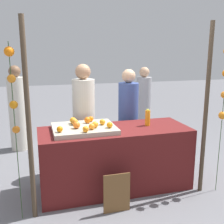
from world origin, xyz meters
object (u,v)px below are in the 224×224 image
at_px(juice_bottle, 148,118).
at_px(stall_counter, 115,158).
at_px(orange_0, 92,127).
at_px(vendor_left, 84,123).
at_px(vendor_right, 128,122).
at_px(orange_1, 86,129).
at_px(chalkboard_sign, 117,193).

bearing_deg(juice_bottle, stall_counter, -176.01).
xyz_separation_m(orange_0, vendor_left, (0.04, 0.77, -0.16)).
height_order(juice_bottle, vendor_left, vendor_left).
bearing_deg(stall_counter, vendor_left, 116.55).
xyz_separation_m(stall_counter, orange_0, (-0.35, -0.15, 0.53)).
distance_m(orange_0, vendor_right, 1.14).
bearing_deg(orange_1, juice_bottle, 16.42).
xyz_separation_m(stall_counter, juice_bottle, (0.49, 0.03, 0.54)).
bearing_deg(vendor_right, orange_1, -133.80).
distance_m(stall_counter, orange_0, 0.65).
height_order(stall_counter, orange_0, orange_0).
bearing_deg(vendor_left, juice_bottle, -36.45).
bearing_deg(juice_bottle, vendor_right, 96.23).
relative_size(vendor_left, vendor_right, 1.06).
bearing_deg(orange_0, vendor_left, 87.12).
bearing_deg(vendor_left, orange_1, -98.81).
bearing_deg(orange_1, orange_0, 44.20).
relative_size(juice_bottle, vendor_right, 0.15).
bearing_deg(stall_counter, juice_bottle, 3.99).
relative_size(chalkboard_sign, vendor_left, 0.30).
height_order(stall_counter, orange_1, orange_1).
height_order(orange_0, juice_bottle, juice_bottle).
xyz_separation_m(orange_0, orange_1, (-0.10, -0.09, -0.00)).
distance_m(stall_counter, vendor_right, 0.85).
bearing_deg(vendor_right, vendor_left, -177.13).
height_order(orange_0, orange_1, orange_0).
xyz_separation_m(orange_1, juice_bottle, (0.93, 0.28, 0.01)).
height_order(orange_0, vendor_left, vendor_left).
distance_m(chalkboard_sign, vendor_right, 1.48).
bearing_deg(chalkboard_sign, stall_counter, 75.26).
bearing_deg(vendor_left, vendor_right, 2.87).
xyz_separation_m(orange_1, vendor_left, (0.13, 0.87, -0.16)).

